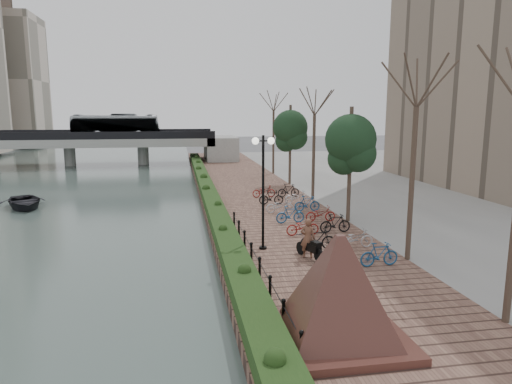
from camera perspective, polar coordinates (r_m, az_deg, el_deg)
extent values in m
plane|color=#59595B|center=(16.81, -3.76, -13.54)|extent=(220.00, 220.00, 0.00)
cube|color=#44564E|center=(43.05, -27.78, -0.13)|extent=(30.00, 130.00, 0.02)
cube|color=brown|center=(33.92, -0.13, -0.99)|extent=(8.00, 75.00, 0.50)
cube|color=gray|center=(39.80, 23.23, -0.17)|extent=(24.00, 75.00, 0.50)
cube|color=#1A3613|center=(35.90, -6.16, 0.45)|extent=(1.10, 56.00, 0.60)
cylinder|color=black|center=(12.24, 5.70, -18.64)|extent=(0.10, 0.10, 0.70)
cylinder|color=black|center=(13.97, 3.46, -14.81)|extent=(0.10, 0.10, 0.70)
cylinder|color=black|center=(15.77, 1.77, -11.82)|extent=(0.10, 0.10, 0.70)
cylinder|color=black|center=(17.61, 0.46, -9.44)|extent=(0.10, 0.10, 0.70)
cylinder|color=black|center=(19.48, -0.58, -7.51)|extent=(0.10, 0.10, 0.70)
cylinder|color=black|center=(21.37, -1.44, -5.92)|extent=(0.10, 0.10, 0.70)
cylinder|color=black|center=(23.28, -2.15, -4.59)|extent=(0.10, 0.10, 0.70)
cylinder|color=black|center=(25.21, -2.75, -3.46)|extent=(0.10, 0.10, 0.70)
cube|color=#42271C|center=(13.46, 10.12, -17.12)|extent=(3.59, 3.59, 0.21)
pyramid|color=#42271C|center=(12.86, 10.33, -11.23)|extent=(5.66, 5.66, 2.75)
cylinder|color=black|center=(20.51, 0.89, -0.15)|extent=(0.12, 0.12, 5.19)
cylinder|color=black|center=(20.23, 0.91, 6.41)|extent=(0.70, 0.06, 0.06)
sphere|color=white|center=(20.17, -0.07, 6.40)|extent=(0.32, 0.32, 0.32)
sphere|color=white|center=(20.30, 1.89, 6.42)|extent=(0.32, 0.32, 0.32)
imported|color=brown|center=(19.76, 6.48, -5.76)|extent=(0.73, 0.59, 1.73)
imported|color=#BABABF|center=(18.74, 10.02, -8.06)|extent=(0.60, 1.71, 0.90)
imported|color=black|center=(21.08, 7.64, -5.81)|extent=(0.47, 1.66, 1.00)
imported|color=maroon|center=(23.50, 5.76, -4.24)|extent=(0.60, 1.71, 0.90)
imported|color=#1D5082|center=(25.94, 4.23, -2.75)|extent=(0.47, 1.66, 1.00)
imported|color=#BABABF|center=(28.42, 2.98, -1.72)|extent=(0.60, 1.71, 0.90)
imported|color=black|center=(30.90, 1.92, -0.67)|extent=(0.47, 1.66, 1.00)
imported|color=maroon|center=(33.42, 1.03, 0.06)|extent=(0.60, 1.72, 0.90)
imported|color=#1D5082|center=(19.39, 15.08, -7.48)|extent=(0.47, 1.66, 1.00)
imported|color=#BABABF|center=(21.69, 12.21, -5.64)|extent=(0.60, 1.71, 0.90)
imported|color=black|center=(24.02, 9.91, -3.91)|extent=(0.47, 1.66, 1.00)
imported|color=maroon|center=(26.43, 8.03, -2.69)|extent=(0.60, 1.71, 0.90)
imported|color=#1D5082|center=(28.85, 6.47, -1.49)|extent=(0.47, 1.66, 1.00)
imported|color=#BABABF|center=(31.32, 5.15, -0.65)|extent=(0.60, 1.71, 0.90)
imported|color=black|center=(33.79, 4.03, 0.23)|extent=(0.47, 1.66, 1.00)
cube|color=gray|center=(61.94, -22.36, 5.80)|extent=(36.00, 8.00, 1.00)
cube|color=black|center=(58.09, -23.24, 6.46)|extent=(36.00, 0.15, 0.90)
cube|color=black|center=(65.70, -21.68, 6.87)|extent=(36.00, 0.15, 0.90)
cylinder|color=gray|center=(62.07, -22.25, 4.19)|extent=(1.40, 1.40, 2.50)
cylinder|color=gray|center=(60.75, -13.92, 4.53)|extent=(1.40, 1.40, 2.50)
imported|color=silver|center=(60.85, -17.11, 7.94)|extent=(2.52, 10.77, 3.00)
imported|color=black|center=(36.00, -27.01, -1.08)|extent=(4.69, 5.33, 0.92)
cube|color=beige|center=(100.57, -28.60, 12.09)|extent=(12.00, 12.00, 24.00)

